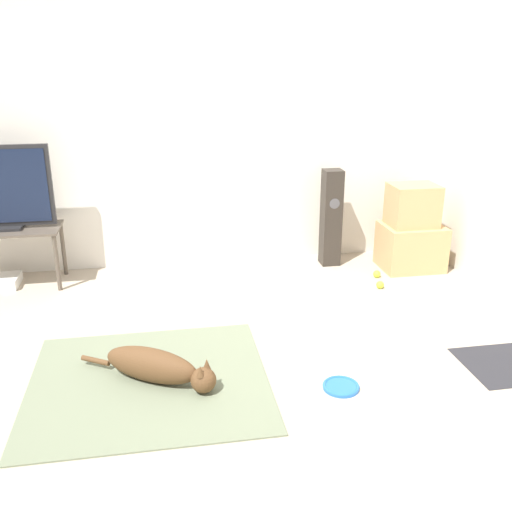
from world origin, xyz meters
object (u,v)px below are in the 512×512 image
(frisbee, at_px, (341,386))
(tv_stand, at_px, (6,237))
(tennis_ball_by_boxes, at_px, (377,274))
(dog, at_px, (158,367))
(cardboard_box_upper, at_px, (413,205))
(floor_speaker, at_px, (331,218))
(tennis_ball_near_speaker, at_px, (380,285))
(cardboard_box_lower, at_px, (411,247))
(game_console, at_px, (1,281))

(frisbee, distance_m, tv_stand, 3.12)
(tennis_ball_by_boxes, bearing_deg, dog, -143.98)
(cardboard_box_upper, relative_size, floor_speaker, 0.46)
(tennis_ball_by_boxes, height_order, tennis_ball_near_speaker, same)
(tv_stand, bearing_deg, cardboard_box_upper, -3.08)
(floor_speaker, bearing_deg, tennis_ball_near_speaker, -69.62)
(tennis_ball_by_boxes, bearing_deg, floor_speaker, 126.74)
(tennis_ball_near_speaker, bearing_deg, cardboard_box_lower, 43.39)
(cardboard_box_lower, relative_size, cardboard_box_upper, 1.31)
(tennis_ball_by_boxes, bearing_deg, cardboard_box_upper, 26.83)
(dog, xyz_separation_m, floor_speaker, (1.64, 1.85, 0.34))
(cardboard_box_upper, relative_size, tennis_ball_near_speaker, 6.37)
(game_console, bearing_deg, dog, -53.72)
(floor_speaker, relative_size, tennis_ball_by_boxes, 13.74)
(tennis_ball_near_speaker, distance_m, game_console, 3.27)
(cardboard_box_upper, bearing_deg, cardboard_box_lower, -3.59)
(dog, bearing_deg, tv_stand, 124.28)
(cardboard_box_upper, distance_m, floor_speaker, 0.75)
(dog, relative_size, cardboard_box_upper, 1.96)
(dog, height_order, game_console, dog)
(dog, height_order, tennis_ball_by_boxes, dog)
(cardboard_box_upper, height_order, tv_stand, cardboard_box_upper)
(floor_speaker, xyz_separation_m, game_console, (-2.96, -0.05, -0.41))
(floor_speaker, height_order, tennis_ball_by_boxes, floor_speaker)
(dog, height_order, floor_speaker, floor_speaker)
(frisbee, distance_m, tennis_ball_by_boxes, 1.89)
(cardboard_box_upper, bearing_deg, floor_speaker, 161.13)
(frisbee, height_order, tennis_ball_by_boxes, tennis_ball_by_boxes)
(frisbee, relative_size, game_console, 0.76)
(cardboard_box_lower, distance_m, game_console, 3.68)
(cardboard_box_lower, distance_m, tennis_ball_near_speaker, 0.66)
(tv_stand, height_order, tennis_ball_near_speaker, tv_stand)
(cardboard_box_lower, bearing_deg, game_console, 177.11)
(tv_stand, bearing_deg, tennis_ball_by_boxes, -6.80)
(cardboard_box_upper, bearing_deg, tennis_ball_near_speaker, -135.28)
(dog, distance_m, frisbee, 1.12)
(game_console, bearing_deg, tv_stand, 4.81)
(game_console, bearing_deg, cardboard_box_upper, -2.88)
(frisbee, distance_m, game_console, 3.16)
(cardboard_box_upper, distance_m, tv_stand, 3.57)
(frisbee, xyz_separation_m, tv_stand, (-2.31, 2.06, 0.42))
(dog, xyz_separation_m, frisbee, (1.08, -0.25, -0.10))
(floor_speaker, height_order, tennis_ball_near_speaker, floor_speaker)
(frisbee, bearing_deg, cardboard_box_lower, 55.70)
(dog, distance_m, floor_speaker, 2.50)
(cardboard_box_lower, xyz_separation_m, tennis_ball_near_speaker, (-0.46, -0.44, -0.17))
(tv_stand, relative_size, game_console, 3.07)
(tennis_ball_near_speaker, relative_size, game_console, 0.22)
(frisbee, bearing_deg, floor_speaker, 75.05)
(floor_speaker, bearing_deg, cardboard_box_lower, -18.48)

